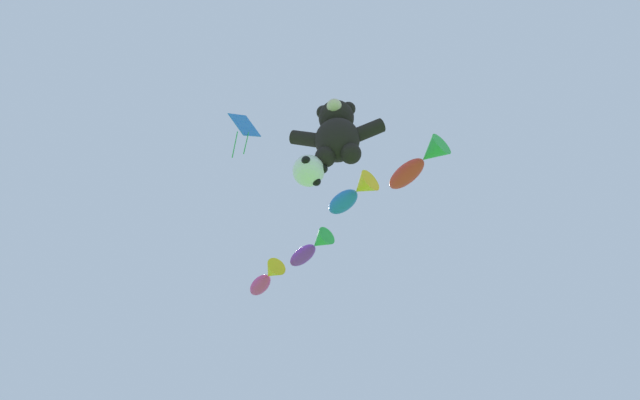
% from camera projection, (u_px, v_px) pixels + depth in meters
% --- Properties ---
extents(teddy_bear_kite, '(2.49, 1.10, 2.53)m').
position_uv_depth(teddy_bear_kite, '(337.00, 132.00, 12.88)').
color(teddy_bear_kite, black).
extents(soccer_ball_kite, '(0.86, 0.86, 0.79)m').
position_uv_depth(soccer_ball_kite, '(309.00, 171.00, 12.04)').
color(soccer_ball_kite, white).
extents(fish_kite_crimson, '(1.99, 1.88, 0.75)m').
position_uv_depth(fish_kite_crimson, '(419.00, 163.00, 14.60)').
color(fish_kite_crimson, red).
extents(fish_kite_cobalt, '(1.89, 1.70, 0.80)m').
position_uv_depth(fish_kite_cobalt, '(353.00, 194.00, 16.08)').
color(fish_kite_cobalt, blue).
extents(fish_kite_violet, '(1.85, 1.71, 0.69)m').
position_uv_depth(fish_kite_violet, '(311.00, 248.00, 17.09)').
color(fish_kite_violet, purple).
extents(fish_kite_magenta, '(1.69, 1.78, 0.73)m').
position_uv_depth(fish_kite_magenta, '(266.00, 278.00, 17.97)').
color(fish_kite_magenta, '#E53F9E').
extents(diamond_kite, '(0.87, 1.06, 2.46)m').
position_uv_depth(diamond_kite, '(244.00, 127.00, 16.29)').
color(diamond_kite, blue).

